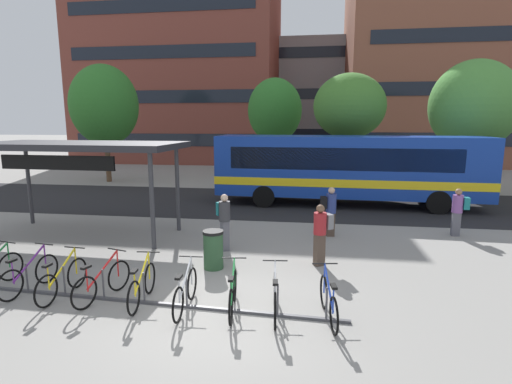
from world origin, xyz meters
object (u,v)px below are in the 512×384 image
Objects in this scene: transit_shelter at (79,149)px; street_tree_1 at (275,111)px; parked_bicycle_purple_1 at (29,275)px; street_tree_3 at (349,106)px; commuter_grey_pack_1 at (321,230)px; parked_bicycle_silver_5 at (185,292)px; street_tree_2 at (104,105)px; commuter_teal_pack_2 at (224,218)px; commuter_teal_pack_0 at (458,209)px; parked_bicycle_yellow_2 at (62,280)px; parked_bicycle_red_3 at (102,282)px; parked_bicycle_green_6 at (233,294)px; street_tree_0 at (473,106)px; parked_bicycle_silver_7 at (275,298)px; parked_bicycle_yellow_4 at (142,286)px; city_bus at (349,167)px; parked_bicycle_blue_8 at (329,302)px; trash_bin at (213,249)px; commuter_black_pack_3 at (330,208)px.

transit_shelter is 14.88m from street_tree_1.
parked_bicycle_purple_1 is 0.27× the size of street_tree_3.
street_tree_3 is at bearing -38.53° from street_tree_1.
commuter_grey_pack_1 is at bearing -79.95° from street_tree_1.
street_tree_2 reaches higher than parked_bicycle_silver_5.
commuter_teal_pack_2 is at bearing -49.95° from street_tree_2.
parked_bicycle_yellow_2 is at bearing 36.57° from commuter_teal_pack_0.
parked_bicycle_red_3 is 0.97× the size of commuter_teal_pack_2.
street_tree_0 is (9.81, 15.00, 4.27)m from parked_bicycle_green_6.
parked_bicycle_silver_5 is at bearing 11.19° from commuter_grey_pack_1.
parked_bicycle_silver_7 is 0.26× the size of street_tree_1.
parked_bicycle_red_3 is 0.95m from parked_bicycle_yellow_4.
street_tree_3 reaches higher than city_bus.
parked_bicycle_silver_5 is 1.02× the size of commuter_grey_pack_1.
parked_bicycle_blue_8 is 3.77m from trash_bin.
parked_bicycle_blue_8 is 1.66× the size of trash_bin.
parked_bicycle_yellow_4 is at bearing -86.18° from parked_bicycle_purple_1.
transit_shelter is 3.92× the size of commuter_teal_pack_2.
commuter_teal_pack_0 is 0.22× the size of street_tree_2.
parked_bicycle_purple_1 is 1.05× the size of commuter_teal_pack_0.
transit_shelter is (-1.33, 4.44, 2.58)m from parked_bicycle_purple_1.
commuter_teal_pack_0 is 0.25× the size of street_tree_3.
parked_bicycle_silver_5 is 9.91m from commuter_teal_pack_0.
parked_bicycle_silver_5 is at bearing -129.24° from commuter_black_pack_3.
parked_bicycle_purple_1 is 17.97m from street_tree_2.
street_tree_1 is (-1.83, 18.65, 4.17)m from parked_bicycle_silver_7.
transit_shelter is 6.57× the size of trash_bin.
street_tree_0 is at bearing 100.60° from commuter_teal_pack_2.
parked_bicycle_yellow_2 is at bearing 78.86° from parked_bicycle_blue_8.
street_tree_1 is at bearing 8.84° from parked_bicycle_red_3.
parked_bicycle_silver_5 is 20.01m from street_tree_2.
parked_bicycle_silver_5 is at bearing -90.77° from parked_bicycle_yellow_2.
commuter_teal_pack_2 is (-1.04, 3.84, 0.62)m from parked_bicycle_green_6.
commuter_grey_pack_1 is (4.75, 2.79, 0.59)m from parked_bicycle_red_3.
parked_bicycle_green_6 is at bearing -54.76° from street_tree_2.
street_tree_1 is at bearing -4.01° from parked_bicycle_purple_1.
commuter_teal_pack_2 is 0.25× the size of street_tree_0.
parked_bicycle_yellow_4 is at bearing -78.79° from parked_bicycle_red_3.
parked_bicycle_purple_1 is 6.73m from parked_bicycle_blue_8.
parked_bicycle_purple_1 is 5.30m from transit_shelter.
parked_bicycle_purple_1 is 1.00× the size of parked_bicycle_green_6.
street_tree_3 reaches higher than parked_bicycle_green_6.
commuter_teal_pack_0 is at bearing -70.85° from street_tree_3.
parked_bicycle_yellow_4 is at bearing 79.86° from parked_bicycle_green_6.
street_tree_0 reaches higher than commuter_teal_pack_0.
street_tree_1 is (0.03, 18.66, 4.17)m from parked_bicycle_silver_5.
city_bus reaches higher than commuter_black_pack_3.
parked_bicycle_red_3 and parked_bicycle_yellow_4 have the same top height.
parked_bicycle_red_3 is 11.33m from commuter_teal_pack_0.
parked_bicycle_purple_1 is at bearing -124.76° from city_bus.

